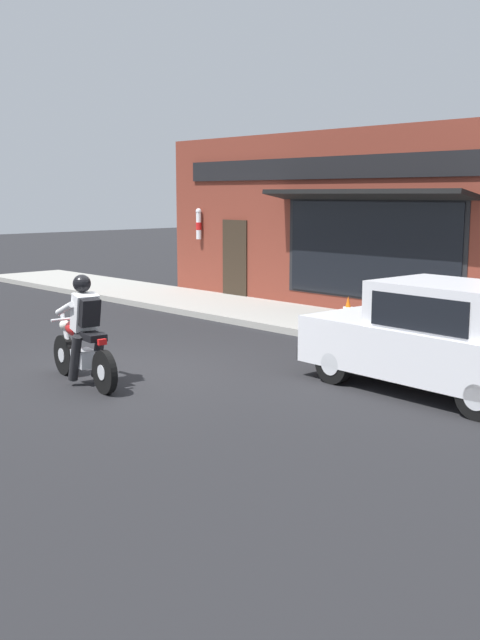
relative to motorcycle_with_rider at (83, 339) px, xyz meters
name	(u,v)px	position (x,y,z in m)	size (l,w,h in m)	color
ground_plane	(133,374)	(0.88, 0.04, -0.68)	(80.00, 80.00, 0.00)	black
sidewalk_curb	(250,311)	(6.33, 3.04, -0.61)	(2.60, 22.00, 0.14)	#9E9B93
storefront_building	(331,223)	(7.85, 1.92, 1.43)	(1.25, 10.82, 4.20)	maroon
motorcycle_with_rider	(83,339)	(0.00, 0.00, 0.00)	(0.63, 2.02, 1.62)	black
car_hatchback	(437,339)	(3.36, -3.78, 0.09)	(1.80, 3.85, 1.57)	black
traffic_cone	(348,311)	(6.09, -0.04, -0.25)	(0.36, 0.36, 0.60)	black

